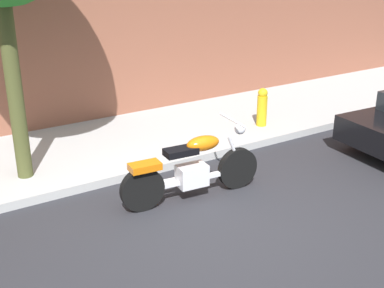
# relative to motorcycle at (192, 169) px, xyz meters

# --- Properties ---
(ground_plane) EXTENTS (60.00, 60.00, 0.00)m
(ground_plane) POSITION_rel_motorcycle_xyz_m (-0.21, -0.70, -0.47)
(ground_plane) COLOR #28282D
(sidewalk) EXTENTS (19.82, 2.75, 0.14)m
(sidewalk) POSITION_rel_motorcycle_xyz_m (-0.21, 2.40, -0.40)
(sidewalk) COLOR #AEAEAE
(sidewalk) RESTS_ON ground
(motorcycle) EXTENTS (2.23, 0.70, 1.15)m
(motorcycle) POSITION_rel_motorcycle_xyz_m (0.00, 0.00, 0.00)
(motorcycle) COLOR black
(motorcycle) RESTS_ON ground
(fire_hydrant) EXTENTS (0.20, 0.20, 0.91)m
(fire_hydrant) POSITION_rel_motorcycle_xyz_m (2.68, 1.68, -0.02)
(fire_hydrant) COLOR gold
(fire_hydrant) RESTS_ON ground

